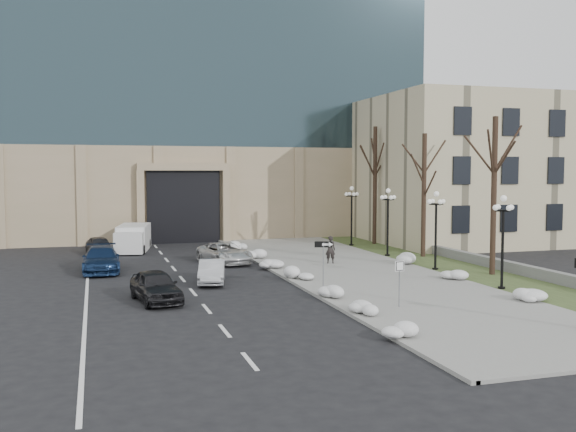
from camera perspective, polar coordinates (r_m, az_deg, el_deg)
name	(u,v)px	position (r m, az deg, el deg)	size (l,w,h in m)	color
ground	(407,331)	(24.59, 10.57, -10.04)	(160.00, 160.00, 0.00)	black
sidewalk	(351,270)	(38.50, 5.59, -4.80)	(9.00, 40.00, 0.12)	gray
curb	(278,273)	(37.03, -0.88, -5.12)	(0.30, 40.00, 0.14)	gray
grass_strip	(447,266)	(41.39, 13.96, -4.30)	(4.00, 40.00, 0.10)	#344221
stone_wall	(458,256)	(44.08, 14.88, -3.42)	(0.50, 30.00, 0.70)	slate
office_tower	(186,44)	(66.56, -9.03, 14.82)	(40.00, 24.70, 36.00)	tan
classical_building	(485,171)	(59.21, 17.13, 3.88)	(22.00, 18.12, 12.00)	tan
car_a	(156,286)	(29.90, -11.67, -6.13)	(1.71, 4.24, 1.44)	black
car_b	(212,272)	(34.33, -6.79, -4.93)	(1.33, 3.81, 1.26)	#B4B6BC
car_c	(101,259)	(39.47, -16.27, -3.72)	(2.09, 5.14, 1.49)	navy
car_d	(225,253)	(41.59, -5.64, -3.29)	(2.24, 4.85, 1.35)	silver
car_e	(99,246)	(47.55, -16.42, -2.54)	(1.55, 3.84, 1.31)	#2D2D32
pedestrian	(330,250)	(40.63, 3.78, -3.00)	(0.64, 0.42, 1.75)	black
box_truck	(133,239)	(49.22, -13.61, -1.96)	(3.06, 6.23, 1.89)	silver
one_way_sign	(327,250)	(31.76, 3.44, -3.05)	(0.91, 0.45, 2.48)	slate
keep_sign	(400,274)	(27.97, 9.88, -5.08)	(0.45, 0.12, 2.11)	slate
snow_clump_a	(408,335)	(22.81, 10.58, -10.38)	(1.10, 1.60, 0.36)	white
snow_clump_b	(361,310)	(26.54, 6.47, -8.29)	(1.10, 1.60, 0.36)	white
snow_clump_c	(334,292)	(30.26, 4.11, -6.74)	(1.10, 1.60, 0.36)	white
snow_clump_d	(300,276)	(34.73, 1.04, -5.34)	(1.10, 1.60, 0.36)	white
snow_clump_e	(271,265)	(38.85, -1.49, -4.34)	(1.10, 1.60, 0.36)	white
snow_clump_f	(255,255)	(43.18, -2.96, -3.51)	(1.10, 1.60, 0.36)	white
snow_clump_g	(239,248)	(47.58, -4.37, -2.82)	(1.10, 1.60, 0.36)	white
snow_clump_h	(527,297)	(30.86, 20.50, -6.78)	(1.10, 1.60, 0.36)	white
snow_clump_i	(453,276)	(35.84, 14.49, -5.18)	(1.10, 1.60, 0.36)	white
snow_clump_j	(404,260)	(41.53, 10.24, -3.86)	(1.10, 1.60, 0.36)	white
lamppost_a	(503,229)	(33.46, 18.56, -1.12)	(1.18, 1.18, 4.76)	black
lamppost_b	(436,220)	(38.92, 13.02, -0.32)	(1.18, 1.18, 4.76)	black
lamppost_c	(388,213)	(44.66, 8.87, 0.28)	(1.18, 1.18, 4.76)	black
lamppost_d	(352,208)	(50.59, 5.68, 0.74)	(1.18, 1.18, 4.76)	black
tree_near	(494,173)	(37.88, 17.87, 3.64)	(3.20, 3.20, 9.00)	black
tree_mid	(424,178)	(44.69, 12.01, 3.36)	(3.20, 3.20, 8.50)	black
tree_far	(375,169)	(51.84, 7.74, 4.20)	(3.20, 3.20, 9.50)	black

